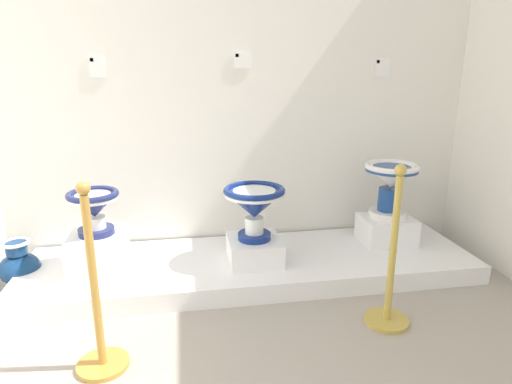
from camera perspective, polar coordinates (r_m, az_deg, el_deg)
name	(u,v)px	position (r m, az deg, el deg)	size (l,w,h in m)	color
wall_back	(241,51)	(3.33, -1.93, 17.96)	(3.75, 0.06, 3.09)	white
display_platform	(252,265)	(3.16, -0.47, -9.60)	(3.15, 0.87, 0.13)	white
plinth_block_broad_patterned	(99,251)	(3.12, -19.94, -7.25)	(0.36, 0.40, 0.24)	white
antique_toilet_broad_patterned	(94,206)	(3.02, -20.51, -1.69)	(0.33, 0.33, 0.29)	navy
plinth_block_squat_floral	(254,250)	(3.05, -0.22, -7.59)	(0.36, 0.37, 0.16)	white
antique_toilet_squat_floral	(254,203)	(2.93, -0.23, -1.46)	(0.42, 0.42, 0.37)	navy
plinth_block_tall_cobalt	(386,230)	(3.49, 16.72, -4.78)	(0.38, 0.32, 0.21)	white
antique_toilet_tall_cobalt	(391,181)	(3.38, 17.25, 1.42)	(0.40, 0.40, 0.42)	white
info_placard_first	(98,66)	(3.31, -20.04, 15.23)	(0.12, 0.01, 0.15)	white
info_placard_second	(243,60)	(3.30, -1.77, 16.89)	(0.13, 0.01, 0.11)	white
info_placard_third	(382,67)	(3.61, 16.21, 15.44)	(0.12, 0.01, 0.14)	white
decorative_vase_spare	(19,266)	(3.36, -28.63, -8.49)	(0.27, 0.27, 0.33)	white
stanchion_post_near_left	(98,317)	(2.30, -20.04, -15.13)	(0.25, 0.25, 0.96)	#C08C39
stanchion_post_near_right	(390,280)	(2.63, 17.20, -10.91)	(0.26, 0.26, 0.95)	gold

